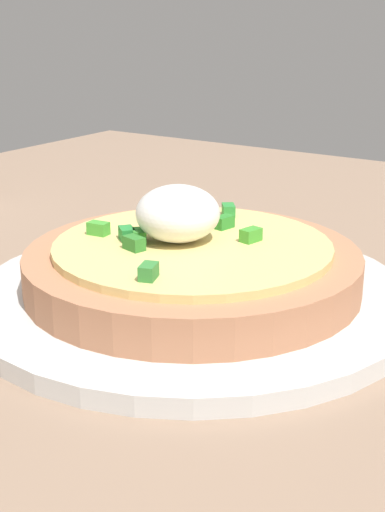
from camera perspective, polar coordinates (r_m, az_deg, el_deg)
name	(u,v)px	position (r cm, az deg, el deg)	size (l,w,h in cm)	color
dining_table	(293,272)	(53.55, 8.05, -1.30)	(98.62, 76.04, 2.30)	#91755E
plate	(192,295)	(44.37, 0.00, -3.12)	(26.96, 26.96, 1.11)	silver
pizza	(191,262)	(43.64, -0.10, -0.47)	(20.48, 20.48, 6.28)	#B77854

